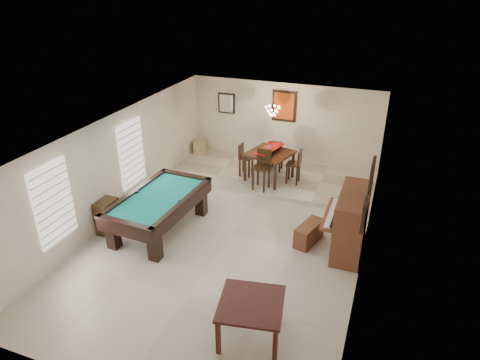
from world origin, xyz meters
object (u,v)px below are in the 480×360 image
Objects in this scene: upright_piano at (344,221)px; apothecary_chest at (108,216)px; pool_table at (160,214)px; corner_bench at (200,146)px; piano_bench at (309,233)px; dining_table at (269,164)px; square_table at (251,319)px; flower_vase at (270,145)px; dining_chair_east at (293,166)px; chandelier at (273,108)px; dining_chair_west at (246,160)px; dining_chair_north at (276,155)px; dining_chair_south at (261,170)px.

upright_piano is 5.45m from apothecary_chest.
pool_table is 4.64m from corner_bench.
upright_piano reaches higher than corner_bench.
dining_table reaches higher than piano_bench.
corner_bench is (-4.20, 6.92, -0.03)m from square_table.
dining_chair_east is at bearing 1.74° from flower_vase.
dining_chair_east is (0.71, 0.02, 0.02)m from dining_table.
corner_bench is at bearing 161.66° from chandelier.
dining_chair_north is at bearing -45.89° from dining_chair_west.
dining_table is at bearing -89.10° from dining_chair_east.
chandelier reaches higher than upright_piano.
dining_chair_north is 2.06× the size of corner_bench.
apothecary_chest is 4.39m from dining_chair_west.
flower_vase is at bearing 53.77° from apothecary_chest.
piano_bench is at bearing 20.67° from dining_chair_east.
piano_bench is (-0.73, -0.06, -0.46)m from upright_piano.
piano_bench is at bearing -56.37° from flower_vase.
dining_chair_north is at bearing 117.58° from piano_bench.
flower_vase is (-0.00, 0.00, 0.60)m from dining_table.
dining_table is 0.69m from dining_chair_south.
piano_bench is (3.45, 0.71, -0.20)m from pool_table.
upright_piano is at bearing -35.45° from corner_bench.
upright_piano is 0.86m from piano_bench.
chandelier is (-0.04, -0.44, 1.59)m from dining_chair_north.
dining_chair_west is (2.09, 3.86, 0.20)m from apothecary_chest.
chandelier is (-0.03, 0.26, 1.60)m from dining_table.
dining_table is (-1.75, 2.63, 0.36)m from piano_bench.
chandelier is (0.69, 0.24, 1.59)m from dining_chair_west.
dining_chair_west is 1.42m from dining_chair_east.
square_table is at bearing 101.07° from dining_chair_north.
dining_chair_east reaches higher than pool_table.
dining_chair_south is 2.38× the size of corner_bench.
dining_chair_east is at bearing -17.86° from chandelier.
dining_chair_north is (-1.74, 3.33, 0.37)m from piano_bench.
flower_vase reaches higher than dining_table.
flower_vase is 0.49× the size of corner_bench.
apothecary_chest is 1.36× the size of chandelier.
dining_chair_south reaches higher than square_table.
upright_piano is at bearing 4.71° from piano_bench.
corner_bench is (0.04, 5.01, -0.07)m from apothecary_chest.
dining_chair_south is 1.16× the size of dining_chair_north.
pool_table reaches higher than square_table.
chandelier is at bearing 96.36° from dining_chair_south.
upright_piano is 7.12× the size of flower_vase.
corner_bench is (-2.74, 1.85, -0.35)m from dining_chair_south.
upright_piano is 3.14m from dining_chair_south.
square_table is at bearing -67.70° from dining_chair_south.
chandelier is at bearing 97.24° from dining_table.
dining_chair_east is at bearing 97.19° from square_table.
apothecary_chest is at bearing -125.18° from dining_chair_south.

